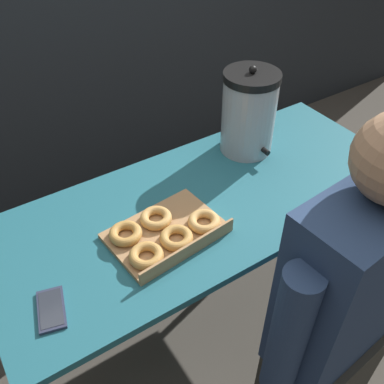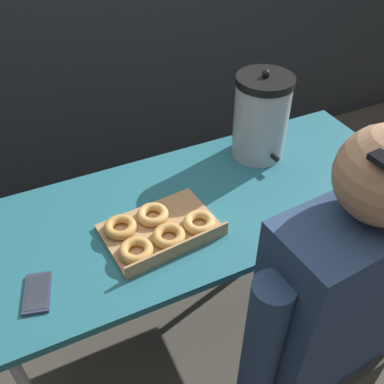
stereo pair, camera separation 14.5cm
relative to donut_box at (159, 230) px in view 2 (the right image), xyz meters
name	(u,v)px [view 2 (the right image)]	position (x,y,z in m)	size (l,w,h in m)	color
ground_plane	(204,319)	(0.22, 0.08, -0.77)	(12.00, 12.00, 0.00)	#4C473F
folding_table	(208,210)	(0.22, 0.08, -0.07)	(1.54, 0.65, 0.75)	#236675
donut_box	(159,230)	(0.00, 0.00, 0.00)	(0.38, 0.28, 0.05)	tan
coffee_urn	(261,117)	(0.53, 0.25, 0.14)	(0.21, 0.24, 0.36)	#B7B7BC
cell_phone	(37,293)	(-0.40, -0.07, -0.02)	(0.10, 0.15, 0.01)	#2D334C
person_seated	(327,331)	(0.34, -0.46, -0.14)	(0.61, 0.28, 1.32)	#33332D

